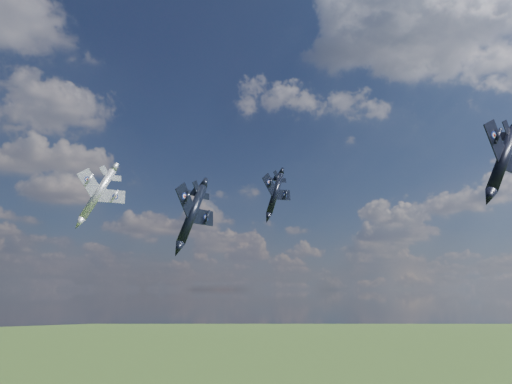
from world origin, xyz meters
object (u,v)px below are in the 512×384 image
jet_lead_navy (192,214)px  jet_high_navy (275,194)px  jet_left_silver (98,194)px  jet_right_navy (503,159)px

jet_lead_navy → jet_high_navy: size_ratio=1.06×
jet_left_silver → jet_high_navy: bearing=17.8°
jet_left_silver → jet_right_navy: bearing=-45.6°
jet_high_navy → jet_left_silver: bearing=-177.9°
jet_lead_navy → jet_high_navy: bearing=8.1°
jet_high_navy → jet_right_navy: bearing=-105.2°
jet_lead_navy → jet_left_silver: jet_left_silver is taller
jet_lead_navy → jet_left_silver: (-13.22, 6.74, 3.03)m
jet_lead_navy → jet_left_silver: 15.14m
jet_left_silver → jet_lead_navy: bearing=-24.2°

